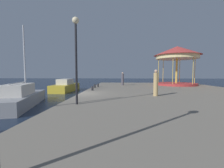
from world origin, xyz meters
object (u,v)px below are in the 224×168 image
Objects in this scene: bollard_center at (95,86)px; motorboat_yellow at (66,87)px; bollard_south at (98,85)px; bollard_north at (92,88)px; sailboat_grey at (20,98)px; lamp_post_mid_promenade at (76,46)px; carousel at (177,56)px; person_far_corner at (123,79)px; person_by_the_water at (156,84)px.

motorboat_yellow is at bearing 145.05° from bollard_center.
bollard_south is 1.00× the size of bollard_north.
sailboat_grey is at bearing -90.12° from motorboat_yellow.
motorboat_yellow is 5.63m from bollard_center.
lamp_post_mid_promenade is at bearing -67.57° from motorboat_yellow.
motorboat_yellow is 0.95× the size of carousel.
carousel is at bearing 53.43° from lamp_post_mid_promenade.
person_far_corner is at bearing 65.03° from bollard_north.
bollard_center is (4.62, 6.47, 0.35)m from sailboat_grey.
sailboat_grey is at bearing 151.18° from lamp_post_mid_promenade.
sailboat_grey is 17.67× the size of bollard_north.
bollard_south is 0.22× the size of person_far_corner.
bollard_north is (4.80, -5.83, 0.35)m from motorboat_yellow.
carousel is (15.57, 11.13, 4.23)m from sailboat_grey.
sailboat_grey is at bearing -177.46° from person_by_the_water.
bollard_south is at bearing -21.03° from motorboat_yellow.
carousel reaches higher than lamp_post_mid_promenade.
bollard_south is at bearing 58.53° from sailboat_grey.
carousel reaches higher than bollard_north.
sailboat_grey is 1.52× the size of lamp_post_mid_promenade.
carousel is 3.46× the size of person_far_corner.
motorboat_yellow is 5.13m from bollard_south.
carousel is at bearing 35.55° from sailboat_grey.
sailboat_grey reaches higher than bollard_center.
lamp_post_mid_promenade reaches higher than bollard_north.
person_by_the_water is (-5.37, -10.68, -3.14)m from carousel.
lamp_post_mid_promenade is at bearing -28.82° from sailboat_grey.
motorboat_yellow is at bearing 112.43° from lamp_post_mid_promenade.
lamp_post_mid_promenade reaches higher than bollard_south.
lamp_post_mid_promenade is at bearing -101.53° from person_far_corner.
person_by_the_water reaches higher than bollard_center.
bollard_south and bollard_center have the same top height.
bollard_south is 0.20× the size of person_by_the_water.
person_by_the_water is at bearing -32.30° from bollard_north.
bollard_north is (-10.75, -7.27, -3.87)m from carousel.
motorboat_yellow is at bearing 129.48° from bollard_north.
lamp_post_mid_promenade is 2.53× the size of person_far_corner.
bollard_center is 2.62m from bollard_north.
bollard_center is (4.60, -3.22, 0.35)m from motorboat_yellow.
person_by_the_water is (5.41, -7.39, 0.73)m from bollard_south.
bollard_north is (-0.38, 6.72, -2.95)m from lamp_post_mid_promenade.
carousel reaches higher than motorboat_yellow.
bollard_center is (-0.18, -1.38, 0.00)m from bollard_south.
bollard_center is (-0.57, 9.33, -2.95)m from lamp_post_mid_promenade.
bollard_south is 4.17m from person_far_corner.
bollard_south is 1.39m from bollard_center.
person_by_the_water reaches higher than bollard_south.
lamp_post_mid_promenade is at bearing -86.48° from bollard_center.
bollard_south is 1.00× the size of bollard_center.
person_by_the_water is at bearing 33.48° from lamp_post_mid_promenade.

